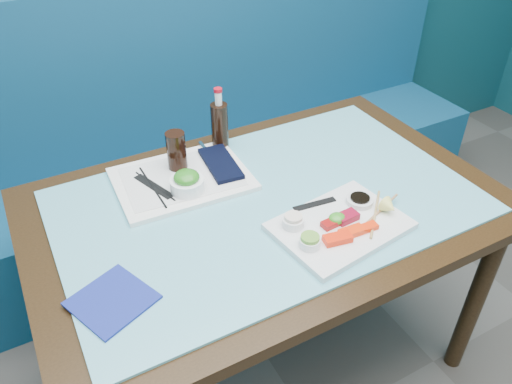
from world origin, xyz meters
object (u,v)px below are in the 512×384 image
cola_glass (176,151)px  blue_napkin (112,300)px  sashimi_plate (340,226)px  cola_bottle_body (220,127)px  booth_bench (178,169)px  serving_tray (182,179)px  seaweed_bowl (187,185)px  dining_table (267,224)px

cola_glass → blue_napkin: cola_glass is taller
sashimi_plate → blue_napkin: bearing=168.6°
cola_bottle_body → booth_bench: bearing=90.6°
sashimi_plate → cola_glass: bearing=113.8°
sashimi_plate → serving_tray: bearing=117.9°
cola_bottle_body → blue_napkin: cola_bottle_body is taller
cola_glass → serving_tray: bearing=-100.3°
seaweed_bowl → cola_bottle_body: cola_bottle_body is taller
serving_tray → blue_napkin: serving_tray is taller
blue_napkin → sashimi_plate: bearing=-3.8°
booth_bench → cola_glass: booth_bench is taller
serving_tray → seaweed_bowl: (-0.01, -0.07, 0.03)m
dining_table → sashimi_plate: sashimi_plate is taller
dining_table → blue_napkin: (-0.52, -0.17, 0.09)m
booth_bench → cola_glass: size_ratio=23.60×
dining_table → serving_tray: serving_tray is taller
serving_tray → cola_glass: (0.01, 0.05, 0.07)m
booth_bench → cola_glass: 0.75m
dining_table → cola_bottle_body: cola_bottle_body is taller
seaweed_bowl → cola_bottle_body: (0.20, 0.20, 0.05)m
serving_tray → sashimi_plate: bearing=-52.2°
booth_bench → sashimi_plate: (0.11, -1.05, 0.39)m
booth_bench → cola_bottle_body: (0.01, -0.50, 0.47)m
serving_tray → cola_glass: bearing=82.1°
serving_tray → booth_bench: bearing=75.6°
dining_table → serving_tray: bearing=131.0°
blue_napkin → booth_bench: bearing=62.8°
booth_bench → blue_napkin: booth_bench is taller
seaweed_bowl → cola_glass: cola_glass is taller
booth_bench → serving_tray: size_ratio=7.31×
cola_bottle_body → blue_napkin: size_ratio=0.98×
seaweed_bowl → serving_tray: bearing=82.4°
blue_napkin → cola_bottle_body: bearing=44.2°
cola_bottle_body → seaweed_bowl: bearing=-135.5°
cola_glass → cola_bottle_body: size_ratio=0.77×
sashimi_plate → cola_bottle_body: (-0.11, 0.55, 0.07)m
booth_bench → sashimi_plate: bearing=-83.8°
dining_table → seaweed_bowl: size_ratio=13.53×
seaweed_bowl → cola_bottle_body: size_ratio=0.63×
serving_tray → blue_napkin: size_ratio=2.44×
blue_napkin → cola_glass: bearing=52.3°
dining_table → blue_napkin: bearing=-162.2°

